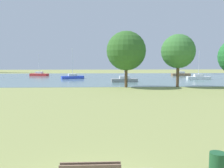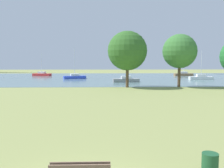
{
  "view_description": "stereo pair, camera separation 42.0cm",
  "coord_description": "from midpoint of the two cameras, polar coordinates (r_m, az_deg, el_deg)",
  "views": [
    {
      "loc": [
        0.31,
        -7.07,
        3.99
      ],
      "look_at": [
        1.53,
        19.17,
        1.51
      ],
      "focal_mm": 40.09,
      "sensor_mm": 36.0,
      "label": 1
    },
    {
      "loc": [
        0.73,
        -7.09,
        3.99
      ],
      "look_at": [
        1.53,
        19.17,
        1.51
      ],
      "focal_mm": 40.09,
      "sensor_mm": 36.0,
      "label": 2
    }
  ],
  "objects": [
    {
      "name": "ground_plane",
      "position": [
        29.36,
        -2.74,
        -2.42
      ],
      "size": [
        160.0,
        160.0,
        0.0
      ],
      "primitive_type": "plane",
      "color": "#8C9351"
    },
    {
      "name": "litter_bin",
      "position": [
        9.77,
        22.63,
        -16.6
      ],
      "size": [
        0.56,
        0.56,
        0.8
      ],
      "primitive_type": "cylinder",
      "color": "#1E512D",
      "rests_on": "ground"
    },
    {
      "name": "water_surface",
      "position": [
        57.22,
        -2.26,
        1.41
      ],
      "size": [
        140.0,
        40.0,
        0.02
      ],
      "primitive_type": "cube",
      "color": "slate",
      "rests_on": "ground"
    },
    {
      "name": "sailboat_brown",
      "position": [
        67.69,
        16.16,
        2.2
      ],
      "size": [
        4.86,
        1.7,
        6.53
      ],
      "color": "brown",
      "rests_on": "water_surface"
    },
    {
      "name": "sailboat_gray",
      "position": [
        46.25,
        3.48,
        1.04
      ],
      "size": [
        4.89,
        1.83,
        8.04
      ],
      "color": "gray",
      "rests_on": "water_surface"
    },
    {
      "name": "sailboat_blue",
      "position": [
        55.11,
        -8.29,
        1.67
      ],
      "size": [
        5.03,
        2.9,
        6.7
      ],
      "color": "blue",
      "rests_on": "water_surface"
    },
    {
      "name": "sailboat_red",
      "position": [
        67.06,
        -15.53,
        2.18
      ],
      "size": [
        5.03,
        2.85,
        5.74
      ],
      "color": "red",
      "rests_on": "water_surface"
    },
    {
      "name": "sailboat_white",
      "position": [
        55.48,
        19.84,
        1.43
      ],
      "size": [
        4.88,
        1.77,
        6.01
      ],
      "color": "white",
      "rests_on": "water_surface"
    },
    {
      "name": "tree_east_far",
      "position": [
        37.07,
        3.86,
        7.56
      ],
      "size": [
        5.8,
        5.8,
        8.31
      ],
      "color": "brown",
      "rests_on": "ground"
    },
    {
      "name": "tree_east_near",
      "position": [
        38.88,
        15.49,
        7.2
      ],
      "size": [
        5.1,
        5.1,
        7.91
      ],
      "color": "brown",
      "rests_on": "ground"
    }
  ]
}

